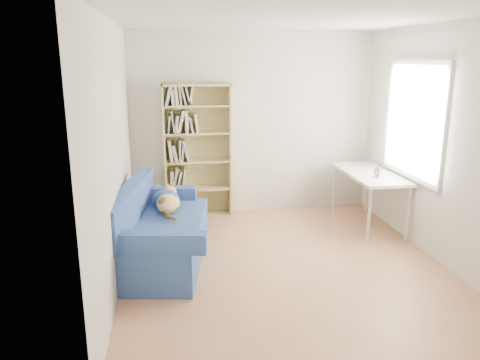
% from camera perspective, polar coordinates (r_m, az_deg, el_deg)
% --- Properties ---
extents(ground, '(4.00, 4.00, 0.00)m').
position_cam_1_polar(ground, '(5.28, 5.38, -10.35)').
color(ground, '#AA704D').
rests_on(ground, ground).
extents(room_shell, '(3.54, 4.04, 2.62)m').
position_cam_1_polar(room_shell, '(4.88, 6.88, 7.60)').
color(room_shell, silver).
rests_on(room_shell, ground).
extents(sofa, '(1.12, 1.91, 0.88)m').
position_cam_1_polar(sofa, '(5.35, -9.75, -6.27)').
color(sofa, navy).
rests_on(sofa, ground).
extents(bookshelf, '(0.94, 0.29, 1.89)m').
position_cam_1_polar(bookshelf, '(6.63, -5.18, 2.77)').
color(bookshelf, tan).
rests_on(bookshelf, ground).
extents(desk, '(0.61, 1.33, 0.75)m').
position_cam_1_polar(desk, '(6.48, 15.52, 0.32)').
color(desk, silver).
rests_on(desk, ground).
extents(pen_cup, '(0.08, 0.08, 0.16)m').
position_cam_1_polar(pen_cup, '(6.22, 16.33, 0.87)').
color(pen_cup, white).
rests_on(pen_cup, desk).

